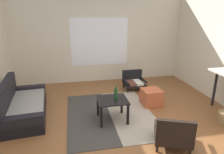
{
  "coord_description": "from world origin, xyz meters",
  "views": [
    {
      "loc": [
        -0.86,
        -3.16,
        2.12
      ],
      "look_at": [
        -0.05,
        0.81,
        0.81
      ],
      "focal_mm": 32.17,
      "sensor_mm": 36.0,
      "label": 1
    }
  ],
  "objects_px": {
    "couch": "(22,106)",
    "ottoman_orange": "(151,97)",
    "coffee_table": "(112,104)",
    "armchair_by_window": "(134,81)",
    "armchair_striped_foreground": "(173,134)",
    "glass_bottle": "(116,94)"
  },
  "relations": [
    {
      "from": "ottoman_orange",
      "to": "coffee_table",
      "type": "bearing_deg",
      "value": -153.98
    },
    {
      "from": "ottoman_orange",
      "to": "glass_bottle",
      "type": "xyz_separation_m",
      "value": [
        -0.98,
        -0.5,
        0.38
      ]
    },
    {
      "from": "glass_bottle",
      "to": "armchair_striped_foreground",
      "type": "bearing_deg",
      "value": -56.36
    },
    {
      "from": "couch",
      "to": "armchair_by_window",
      "type": "bearing_deg",
      "value": 21.31
    },
    {
      "from": "coffee_table",
      "to": "ottoman_orange",
      "type": "bearing_deg",
      "value": 26.02
    },
    {
      "from": "couch",
      "to": "ottoman_orange",
      "type": "height_order",
      "value": "couch"
    },
    {
      "from": "couch",
      "to": "armchair_striped_foreground",
      "type": "relative_size",
      "value": 2.41
    },
    {
      "from": "couch",
      "to": "armchair_by_window",
      "type": "height_order",
      "value": "couch"
    },
    {
      "from": "armchair_by_window",
      "to": "ottoman_orange",
      "type": "distance_m",
      "value": 1.14
    },
    {
      "from": "coffee_table",
      "to": "armchair_by_window",
      "type": "bearing_deg",
      "value": 59.6
    },
    {
      "from": "coffee_table",
      "to": "glass_bottle",
      "type": "xyz_separation_m",
      "value": [
        0.08,
        0.02,
        0.2
      ]
    },
    {
      "from": "armchair_by_window",
      "to": "ottoman_orange",
      "type": "bearing_deg",
      "value": -85.52
    },
    {
      "from": "glass_bottle",
      "to": "armchair_by_window",
      "type": "bearing_deg",
      "value": 61.34
    },
    {
      "from": "armchair_striped_foreground",
      "to": "glass_bottle",
      "type": "height_order",
      "value": "glass_bottle"
    },
    {
      "from": "couch",
      "to": "glass_bottle",
      "type": "xyz_separation_m",
      "value": [
        1.92,
        -0.53,
        0.35
      ]
    },
    {
      "from": "ottoman_orange",
      "to": "glass_bottle",
      "type": "bearing_deg",
      "value": -153.06
    },
    {
      "from": "armchair_striped_foreground",
      "to": "glass_bottle",
      "type": "distance_m",
      "value": 1.33
    },
    {
      "from": "couch",
      "to": "coffee_table",
      "type": "xyz_separation_m",
      "value": [
        1.85,
        -0.55,
        0.14
      ]
    },
    {
      "from": "armchair_by_window",
      "to": "ottoman_orange",
      "type": "xyz_separation_m",
      "value": [
        0.09,
        -1.13,
        -0.04
      ]
    },
    {
      "from": "armchair_by_window",
      "to": "glass_bottle",
      "type": "xyz_separation_m",
      "value": [
        -0.89,
        -1.63,
        0.34
      ]
    },
    {
      "from": "coffee_table",
      "to": "armchair_striped_foreground",
      "type": "relative_size",
      "value": 0.79
    },
    {
      "from": "couch",
      "to": "armchair_striped_foreground",
      "type": "height_order",
      "value": "couch"
    }
  ]
}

